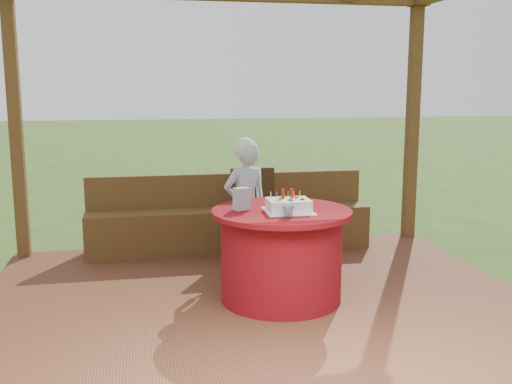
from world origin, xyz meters
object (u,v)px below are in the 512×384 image
Objects in this scene: birthday_cake at (289,205)px; chair at (255,208)px; elderly_woman at (245,203)px; gift_bag at (242,199)px; table at (281,254)px; bench at (230,225)px; drinking_glass at (288,212)px.

chair is at bearing 90.41° from birthday_cake.
birthday_cake is at bearing -80.49° from elderly_woman.
birthday_cake reaches higher than chair.
chair is 1.30m from gift_bag.
birthday_cake is (0.01, -1.35, 0.30)m from chair.
elderly_woman is at bearing 99.51° from birthday_cake.
elderly_woman is 7.08× the size of gift_bag.
elderly_woman reaches higher than gift_bag.
table is 0.90× the size of elderly_woman.
table is (0.18, -1.61, 0.12)m from bench.
chair is (0.03, 1.27, 0.13)m from table.
gift_bag is at bearing -94.83° from bench.
birthday_cake is 0.38m from gift_bag.
chair is at bearing 52.09° from gift_bag.
drinking_glass is (0.11, -1.22, 0.16)m from elderly_woman.
elderly_woman is at bearing 98.02° from table.
elderly_woman is (-0.13, 0.93, 0.26)m from table.
bench is at bearing 121.84° from chair.
drinking_glass is at bearing -85.14° from bench.
bench is at bearing 63.06° from gift_bag.
elderly_woman is at bearing -85.67° from bench.
bench is at bearing 96.47° from table.
drinking_glass is at bearing -105.40° from birthday_cake.
drinking_glass is at bearing -94.14° from table.
gift_bag reaches higher than bench.
chair is 9.80× the size of drinking_glass.
table is 0.56m from gift_bag.
bench is at bearing 97.44° from birthday_cake.
elderly_woman reaches higher than bench.
table is 0.97m from elderly_woman.
gift_bag is (-0.13, -1.54, 0.58)m from bench.
birthday_cake is (0.22, -1.69, 0.54)m from bench.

